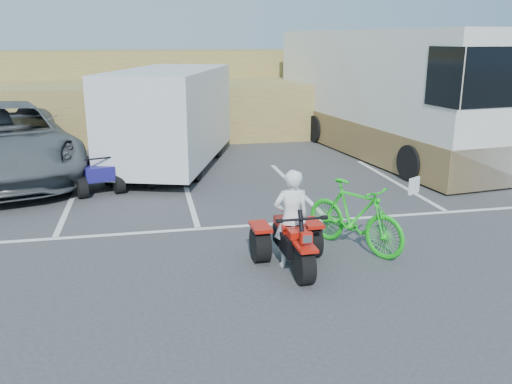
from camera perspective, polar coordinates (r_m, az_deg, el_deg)
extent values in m
plane|color=#39393C|center=(8.56, -4.52, -9.27)|extent=(100.00, 100.00, 0.00)
cube|color=white|center=(13.33, -18.84, -0.76)|extent=(0.12, 5.00, 0.01)
cube|color=white|center=(13.23, -7.20, -0.13)|extent=(0.12, 5.00, 0.01)
cube|color=white|center=(13.68, 4.14, 0.49)|extent=(0.12, 5.00, 0.01)
cube|color=white|center=(14.62, 14.39, 1.04)|extent=(0.12, 5.00, 0.01)
cube|color=white|center=(15.97, 23.17, 1.48)|extent=(0.12, 5.00, 0.01)
cube|color=white|center=(10.76, -6.10, -3.88)|extent=(28.00, 0.12, 0.01)
cube|color=olive|center=(21.87, -9.18, 8.81)|extent=(40.00, 6.00, 2.00)
cube|color=olive|center=(25.26, -9.65, 12.00)|extent=(40.00, 4.00, 2.20)
imported|color=white|center=(8.78, 3.75, -2.83)|extent=(0.61, 0.41, 1.63)
imported|color=#14BF19|center=(9.68, 10.35, -2.50)|extent=(1.57, 2.06, 1.24)
imported|color=#4F5458|center=(15.90, -25.02, 4.85)|extent=(5.21, 7.75, 1.97)
cube|color=silver|center=(15.74, -8.95, 8.12)|extent=(4.14, 6.44, 2.50)
cylinder|color=black|center=(15.94, -8.77, 3.84)|extent=(2.31, 1.35, 0.70)
cube|color=silver|center=(18.30, 13.10, 10.28)|extent=(4.02, 10.86, 3.82)
cube|color=brown|center=(18.48, 12.84, 6.03)|extent=(4.07, 10.87, 1.06)
cube|color=black|center=(14.02, 24.98, 10.89)|extent=(2.42, 0.34, 1.38)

